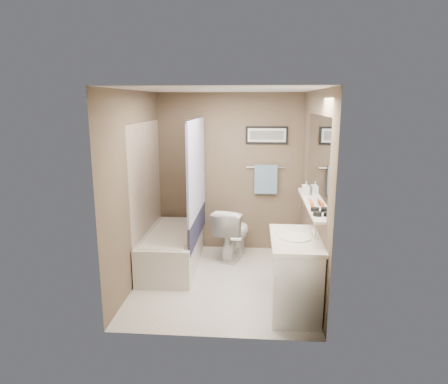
# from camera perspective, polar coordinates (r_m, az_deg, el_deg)

# --- Properties ---
(ground) EXTENTS (2.50, 2.50, 0.00)m
(ground) POSITION_cam_1_polar(r_m,az_deg,el_deg) (5.27, -0.13, -12.65)
(ground) COLOR silver
(ground) RESTS_ON ground
(ceiling) EXTENTS (2.20, 2.50, 0.04)m
(ceiling) POSITION_cam_1_polar(r_m,az_deg,el_deg) (4.76, -0.15, 14.18)
(ceiling) COLOR silver
(ceiling) RESTS_ON wall_back
(wall_back) EXTENTS (2.20, 0.04, 2.40)m
(wall_back) POSITION_cam_1_polar(r_m,az_deg,el_deg) (6.08, 0.80, 2.70)
(wall_back) COLOR brown
(wall_back) RESTS_ON ground
(wall_front) EXTENTS (2.20, 0.04, 2.40)m
(wall_front) POSITION_cam_1_polar(r_m,az_deg,el_deg) (3.69, -1.70, -3.96)
(wall_front) COLOR brown
(wall_front) RESTS_ON ground
(wall_left) EXTENTS (0.04, 2.50, 2.40)m
(wall_left) POSITION_cam_1_polar(r_m,az_deg,el_deg) (5.08, -12.37, 0.39)
(wall_left) COLOR brown
(wall_left) RESTS_ON ground
(wall_right) EXTENTS (0.04, 2.50, 2.40)m
(wall_right) POSITION_cam_1_polar(r_m,az_deg,el_deg) (4.91, 12.52, -0.04)
(wall_right) COLOR brown
(wall_right) RESTS_ON ground
(tile_surround) EXTENTS (0.02, 1.55, 2.00)m
(tile_surround) POSITION_cam_1_polar(r_m,az_deg,el_deg) (5.59, -10.93, -0.51)
(tile_surround) COLOR beige
(tile_surround) RESTS_ON wall_left
(curtain_rod) EXTENTS (0.02, 1.55, 0.02)m
(curtain_rod) POSITION_cam_1_polar(r_m,az_deg,el_deg) (5.31, -4.08, 10.44)
(curtain_rod) COLOR silver
(curtain_rod) RESTS_ON wall_left
(curtain_upper) EXTENTS (0.03, 1.45, 1.28)m
(curtain_upper) POSITION_cam_1_polar(r_m,az_deg,el_deg) (5.37, -3.97, 3.50)
(curtain_upper) COLOR white
(curtain_upper) RESTS_ON curtain_rod
(curtain_lower) EXTENTS (0.03, 1.45, 0.36)m
(curtain_lower) POSITION_cam_1_polar(r_m,az_deg,el_deg) (5.56, -3.84, -4.86)
(curtain_lower) COLOR #232542
(curtain_lower) RESTS_ON curtain_rod
(mirror) EXTENTS (0.02, 1.60, 1.00)m
(mirror) POSITION_cam_1_polar(r_m,az_deg,el_deg) (4.69, 13.13, 4.56)
(mirror) COLOR silver
(mirror) RESTS_ON wall_right
(shelf) EXTENTS (0.12, 1.60, 0.03)m
(shelf) POSITION_cam_1_polar(r_m,az_deg,el_deg) (4.78, 12.17, -1.59)
(shelf) COLOR silver
(shelf) RESTS_ON wall_right
(towel_bar) EXTENTS (0.60, 0.02, 0.02)m
(towel_bar) POSITION_cam_1_polar(r_m,az_deg,el_deg) (6.04, 6.02, 3.53)
(towel_bar) COLOR silver
(towel_bar) RESTS_ON wall_back
(towel) EXTENTS (0.34, 0.05, 0.44)m
(towel) POSITION_cam_1_polar(r_m,az_deg,el_deg) (6.05, 5.99, 1.81)
(towel) COLOR #9AC7E1
(towel) RESTS_ON towel_bar
(art_frame) EXTENTS (0.62, 0.02, 0.26)m
(art_frame) POSITION_cam_1_polar(r_m,az_deg,el_deg) (6.00, 6.13, 8.08)
(art_frame) COLOR black
(art_frame) RESTS_ON wall_back
(art_mat) EXTENTS (0.56, 0.00, 0.20)m
(art_mat) POSITION_cam_1_polar(r_m,az_deg,el_deg) (5.98, 6.13, 8.07)
(art_mat) COLOR white
(art_mat) RESTS_ON art_frame
(art_image) EXTENTS (0.50, 0.00, 0.13)m
(art_image) POSITION_cam_1_polar(r_m,az_deg,el_deg) (5.98, 6.13, 8.07)
(art_image) COLOR #595959
(art_image) RESTS_ON art_mat
(door) EXTENTS (0.80, 0.02, 2.00)m
(door) POSITION_cam_1_polar(r_m,az_deg,el_deg) (3.73, 6.81, -7.13)
(door) COLOR silver
(door) RESTS_ON wall_front
(door_handle) EXTENTS (0.10, 0.02, 0.02)m
(door_handle) POSITION_cam_1_polar(r_m,az_deg,el_deg) (3.78, 1.73, -6.77)
(door_handle) COLOR silver
(door_handle) RESTS_ON door
(bathtub) EXTENTS (0.73, 1.51, 0.50)m
(bathtub) POSITION_cam_1_polar(r_m,az_deg,el_deg) (5.67, -7.43, -8.14)
(bathtub) COLOR silver
(bathtub) RESTS_ON ground
(tub_rim) EXTENTS (0.56, 1.36, 0.02)m
(tub_rim) POSITION_cam_1_polar(r_m,az_deg,el_deg) (5.59, -7.50, -5.74)
(tub_rim) COLOR white
(tub_rim) RESTS_ON bathtub
(toilet) EXTENTS (0.61, 0.83, 0.76)m
(toilet) POSITION_cam_1_polar(r_m,az_deg,el_deg) (5.91, 1.27, -5.80)
(toilet) COLOR white
(toilet) RESTS_ON ground
(vanity) EXTENTS (0.53, 0.92, 0.80)m
(vanity) POSITION_cam_1_polar(r_m,az_deg,el_deg) (4.53, 10.19, -11.72)
(vanity) COLOR white
(vanity) RESTS_ON ground
(countertop) EXTENTS (0.54, 0.96, 0.04)m
(countertop) POSITION_cam_1_polar(r_m,az_deg,el_deg) (4.37, 10.27, -6.70)
(countertop) COLOR silver
(countertop) RESTS_ON vanity
(sink_basin) EXTENTS (0.34, 0.34, 0.01)m
(sink_basin) POSITION_cam_1_polar(r_m,az_deg,el_deg) (4.36, 10.16, -6.35)
(sink_basin) COLOR white
(sink_basin) RESTS_ON countertop
(faucet_spout) EXTENTS (0.02, 0.02, 0.10)m
(faucet_spout) POSITION_cam_1_polar(r_m,az_deg,el_deg) (4.38, 12.80, -5.84)
(faucet_spout) COLOR white
(faucet_spout) RESTS_ON countertop
(faucet_knob) EXTENTS (0.05, 0.05, 0.05)m
(faucet_knob) POSITION_cam_1_polar(r_m,az_deg,el_deg) (4.48, 12.61, -5.68)
(faucet_knob) COLOR silver
(faucet_knob) RESTS_ON countertop
(candle_bowl_near) EXTENTS (0.09, 0.09, 0.04)m
(candle_bowl_near) POSITION_cam_1_polar(r_m,az_deg,el_deg) (4.23, 13.19, -3.06)
(candle_bowl_near) COLOR black
(candle_bowl_near) RESTS_ON shelf
(candle_bowl_far) EXTENTS (0.09, 0.09, 0.04)m
(candle_bowl_far) POSITION_cam_1_polar(r_m,az_deg,el_deg) (4.39, 12.86, -2.44)
(candle_bowl_far) COLOR black
(candle_bowl_far) RESTS_ON shelf
(hair_brush_front) EXTENTS (0.05, 0.22, 0.04)m
(hair_brush_front) POSITION_cam_1_polar(r_m,az_deg,el_deg) (4.67, 12.37, -1.50)
(hair_brush_front) COLOR #D75C1E
(hair_brush_front) RESTS_ON shelf
(pink_comb) EXTENTS (0.05, 0.16, 0.01)m
(pink_comb) POSITION_cam_1_polar(r_m,az_deg,el_deg) (4.94, 11.93, -0.90)
(pink_comb) COLOR pink
(pink_comb) RESTS_ON shelf
(glass_jar) EXTENTS (0.08, 0.08, 0.10)m
(glass_jar) POSITION_cam_1_polar(r_m,az_deg,el_deg) (5.28, 11.47, 0.51)
(glass_jar) COLOR white
(glass_jar) RESTS_ON shelf
(soap_bottle) EXTENTS (0.08, 0.08, 0.17)m
(soap_bottle) POSITION_cam_1_polar(r_m,az_deg,el_deg) (5.15, 11.65, 0.57)
(soap_bottle) COLOR #999999
(soap_bottle) RESTS_ON shelf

